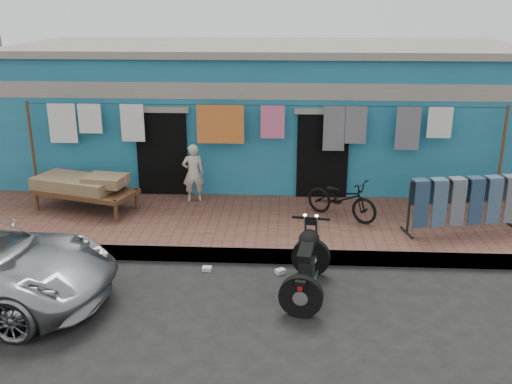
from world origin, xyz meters
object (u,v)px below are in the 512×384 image
(seated_person, at_px, (193,173))
(charpoy, at_px, (86,193))
(motorcycle, at_px, (307,262))
(jeans_rack, at_px, (464,204))
(bicycle, at_px, (342,194))

(seated_person, xyz_separation_m, charpoy, (-2.12, -0.65, -0.27))
(seated_person, bearing_deg, motorcycle, 109.57)
(charpoy, xyz_separation_m, jeans_rack, (7.40, -0.75, 0.17))
(charpoy, bearing_deg, seated_person, 16.94)
(seated_person, relative_size, charpoy, 0.53)
(bicycle, bearing_deg, motorcycle, -160.53)
(seated_person, relative_size, motorcycle, 0.71)
(jeans_rack, bearing_deg, seated_person, 165.15)
(motorcycle, distance_m, jeans_rack, 3.68)
(motorcycle, bearing_deg, bicycle, 82.33)
(seated_person, xyz_separation_m, motorcycle, (2.32, -3.57, -0.33))
(bicycle, height_order, motorcycle, bicycle)
(bicycle, bearing_deg, charpoy, 123.01)
(bicycle, xyz_separation_m, motorcycle, (-0.77, -2.72, -0.19))
(jeans_rack, bearing_deg, charpoy, 174.20)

